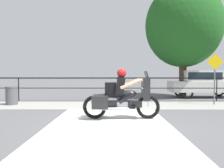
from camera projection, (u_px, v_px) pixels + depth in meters
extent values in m
plane|color=#565659|center=(121.00, 122.00, 6.31)|extent=(120.00, 120.00, 0.00)
cube|color=#99968E|center=(118.00, 105.00, 9.71)|extent=(44.00, 2.40, 0.01)
cube|color=silver|center=(110.00, 123.00, 6.11)|extent=(3.35, 6.00, 0.01)
cube|color=black|center=(117.00, 78.00, 11.19)|extent=(36.00, 0.04, 0.06)
cube|color=black|center=(117.00, 88.00, 11.22)|extent=(36.00, 0.03, 0.04)
cylinder|color=black|center=(19.00, 89.00, 11.25)|extent=(0.05, 0.05, 1.22)
cylinder|color=black|center=(117.00, 89.00, 11.22)|extent=(0.05, 0.05, 1.22)
cylinder|color=black|center=(217.00, 89.00, 11.19)|extent=(0.05, 0.05, 1.22)
torus|color=black|center=(148.00, 107.00, 6.75)|extent=(0.73, 0.11, 0.73)
torus|color=black|center=(95.00, 107.00, 6.76)|extent=(0.73, 0.11, 0.73)
cube|color=#232326|center=(121.00, 104.00, 6.75)|extent=(1.26, 0.22, 0.20)
cube|color=silver|center=(122.00, 105.00, 6.76)|extent=(0.34, 0.26, 0.26)
ellipsoid|color=#232326|center=(128.00, 94.00, 6.74)|extent=(0.55, 0.30, 0.26)
cube|color=black|center=(116.00, 96.00, 6.74)|extent=(0.73, 0.28, 0.08)
cube|color=#232326|center=(146.00, 89.00, 6.73)|extent=(0.20, 0.57, 0.68)
cube|color=#1E232B|center=(146.00, 75.00, 6.71)|extent=(0.10, 0.49, 0.24)
cylinder|color=silver|center=(141.00, 88.00, 6.73)|extent=(0.04, 0.70, 0.04)
cylinder|color=silver|center=(115.00, 109.00, 6.60)|extent=(0.91, 0.09, 0.09)
cube|color=#232326|center=(100.00, 102.00, 6.51)|extent=(0.48, 0.28, 0.39)
cube|color=#232326|center=(101.00, 100.00, 6.99)|extent=(0.48, 0.28, 0.39)
cylinder|color=silver|center=(147.00, 98.00, 6.74)|extent=(0.19, 0.06, 0.55)
cube|color=black|center=(120.00, 86.00, 6.73)|extent=(0.31, 0.36, 0.58)
sphere|color=tan|center=(122.00, 74.00, 6.71)|extent=(0.23, 0.23, 0.23)
sphere|color=#B21919|center=(122.00, 73.00, 6.71)|extent=(0.29, 0.29, 0.29)
cylinder|color=black|center=(125.00, 98.00, 6.60)|extent=(0.44, 0.13, 0.34)
cylinder|color=black|center=(130.00, 104.00, 6.60)|extent=(0.11, 0.11, 0.18)
cube|color=black|center=(132.00, 107.00, 6.61)|extent=(0.20, 0.10, 0.09)
cylinder|color=black|center=(125.00, 97.00, 6.90)|extent=(0.44, 0.13, 0.34)
cylinder|color=black|center=(130.00, 103.00, 6.90)|extent=(0.11, 0.11, 0.18)
cube|color=black|center=(131.00, 106.00, 6.91)|extent=(0.20, 0.10, 0.09)
cylinder|color=tan|center=(132.00, 84.00, 6.42)|extent=(0.67, 0.09, 0.34)
cylinder|color=tan|center=(130.00, 83.00, 7.02)|extent=(0.67, 0.09, 0.34)
cube|color=black|center=(111.00, 89.00, 6.74)|extent=(0.35, 0.26, 0.39)
cube|color=silver|center=(204.00, 86.00, 12.97)|extent=(4.03, 1.61, 0.62)
cube|color=silver|center=(200.00, 76.00, 12.94)|extent=(2.10, 1.41, 0.63)
cube|color=#19232D|center=(218.00, 76.00, 12.94)|extent=(0.04, 1.25, 0.50)
cube|color=#19232D|center=(200.00, 76.00, 12.94)|extent=(1.93, 1.45, 0.41)
torus|color=black|center=(219.00, 91.00, 13.72)|extent=(0.71, 0.11, 0.71)
torus|color=black|center=(187.00, 93.00, 12.25)|extent=(0.71, 0.11, 0.71)
torus|color=black|center=(179.00, 91.00, 13.73)|extent=(0.71, 0.11, 0.71)
cylinder|color=#515156|center=(12.00, 96.00, 9.84)|extent=(0.51, 0.51, 0.77)
cylinder|color=#515156|center=(11.00, 87.00, 9.82)|extent=(0.54, 0.54, 0.06)
cylinder|color=slate|center=(215.00, 81.00, 9.91)|extent=(0.06, 0.06, 2.11)
cube|color=yellow|center=(215.00, 62.00, 9.85)|extent=(0.74, 0.02, 0.74)
cylinder|color=#473323|center=(183.00, 77.00, 12.99)|extent=(0.43, 0.43, 2.42)
ellipsoid|color=#1E561E|center=(183.00, 26.00, 12.86)|extent=(4.46, 4.46, 4.90)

